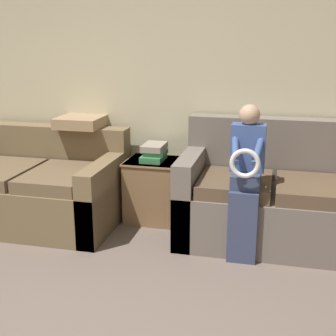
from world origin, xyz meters
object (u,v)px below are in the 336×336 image
child_left_seated (246,175)px  book_stack (154,152)px  throw_pillow (81,122)px  side_shelf (155,189)px  couch_main (311,202)px  couch_side (39,189)px

child_left_seated → book_stack: (-0.88, 0.56, -0.01)m
throw_pillow → side_shelf: bearing=-6.1°
couch_main → throw_pillow: (-2.15, 0.26, 0.55)m
couch_side → book_stack: bearing=14.9°
throw_pillow → book_stack: bearing=-6.2°
book_stack → child_left_seated: bearing=-32.3°
book_stack → throw_pillow: throw_pillow is taller
couch_side → book_stack: (1.05, 0.28, 0.35)m
side_shelf → couch_main: bearing=-7.3°
couch_main → side_shelf: (-1.40, 0.18, -0.05)m
side_shelf → throw_pillow: throw_pillow is taller
couch_main → book_stack: size_ratio=7.01×
book_stack → couch_side: bearing=-165.1°
side_shelf → throw_pillow: 0.97m
book_stack → throw_pillow: size_ratio=0.74×
couch_main → throw_pillow: size_ratio=5.18×
book_stack → side_shelf: bearing=10.3°
child_left_seated → throw_pillow: child_left_seated is taller
couch_main → couch_side: 2.46m
throw_pillow → child_left_seated: bearing=-21.4°
couch_main → couch_side: (-2.45, -0.10, -0.05)m
couch_main → couch_side: size_ratio=1.43×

